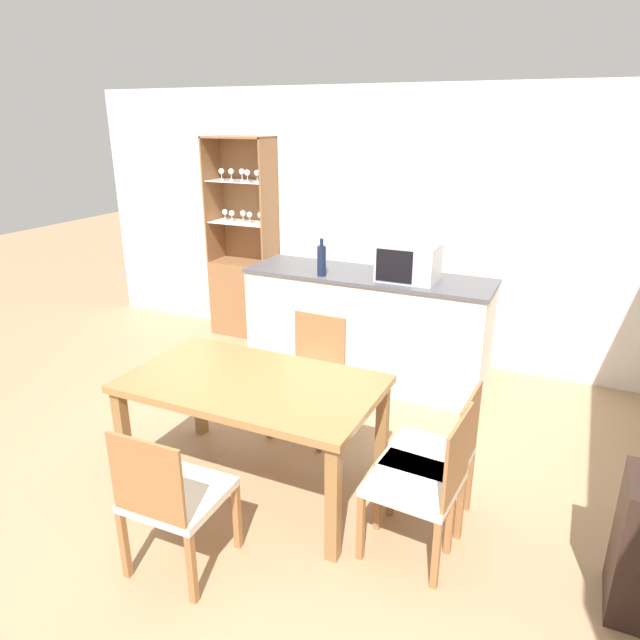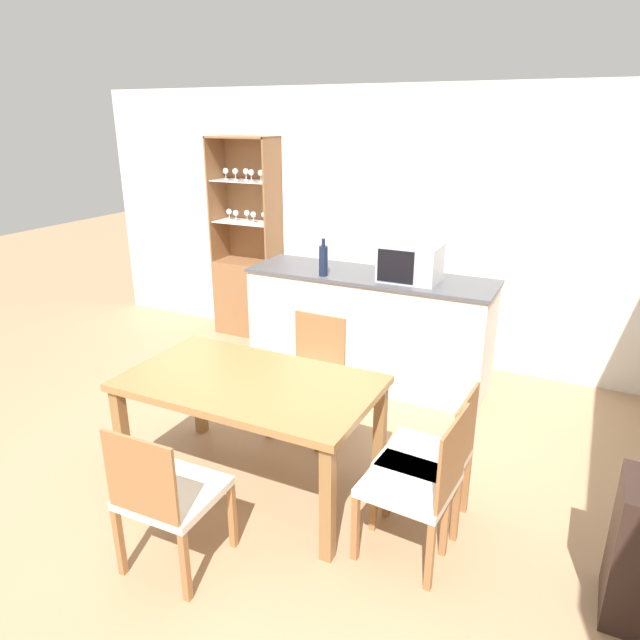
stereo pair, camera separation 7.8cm
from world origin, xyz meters
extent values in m
plane|color=#A37F5B|center=(0.00, 0.00, 0.00)|extent=(18.00, 18.00, 0.00)
cube|color=silver|center=(0.00, 2.63, 1.27)|extent=(6.80, 0.06, 2.55)
cube|color=silver|center=(0.05, 1.89, 0.48)|extent=(2.13, 0.61, 0.95)
cube|color=#4C4C51|center=(0.05, 1.89, 0.97)|extent=(2.16, 0.64, 0.03)
cube|color=brown|center=(-1.55, 2.42, 0.40)|extent=(0.69, 0.36, 0.81)
cube|color=brown|center=(-1.55, 2.59, 1.45)|extent=(0.69, 0.02, 1.28)
cube|color=brown|center=(-1.89, 2.42, 1.45)|extent=(0.02, 0.36, 1.28)
cube|color=brown|center=(-1.21, 2.42, 1.45)|extent=(0.02, 0.36, 1.28)
cube|color=brown|center=(-1.55, 2.42, 2.07)|extent=(0.69, 0.36, 0.02)
cube|color=white|center=(-1.55, 2.42, 1.23)|extent=(0.65, 0.31, 0.01)
cube|color=white|center=(-1.55, 2.42, 1.65)|extent=(0.65, 0.31, 0.01)
cylinder|color=white|center=(-1.77, 2.44, 1.24)|extent=(0.04, 0.04, 0.01)
cylinder|color=white|center=(-1.77, 2.44, 1.27)|extent=(0.01, 0.01, 0.06)
sphere|color=white|center=(-1.77, 2.44, 1.32)|extent=(0.06, 0.06, 0.06)
cylinder|color=white|center=(-1.77, 2.42, 1.66)|extent=(0.04, 0.04, 0.01)
cylinder|color=white|center=(-1.77, 2.42, 1.69)|extent=(0.01, 0.01, 0.06)
sphere|color=white|center=(-1.77, 2.42, 1.74)|extent=(0.06, 0.06, 0.06)
cylinder|color=white|center=(-1.66, 2.41, 1.24)|extent=(0.04, 0.04, 0.01)
cylinder|color=white|center=(-1.66, 2.41, 1.27)|extent=(0.01, 0.01, 0.06)
sphere|color=white|center=(-1.66, 2.41, 1.32)|extent=(0.06, 0.06, 0.06)
cylinder|color=white|center=(-1.66, 2.43, 1.66)|extent=(0.04, 0.04, 0.01)
cylinder|color=white|center=(-1.66, 2.43, 1.69)|extent=(0.01, 0.01, 0.06)
sphere|color=white|center=(-1.66, 2.43, 1.74)|extent=(0.06, 0.06, 0.06)
cylinder|color=white|center=(-1.55, 2.45, 1.24)|extent=(0.04, 0.04, 0.01)
cylinder|color=white|center=(-1.55, 2.45, 1.27)|extent=(0.01, 0.01, 0.06)
sphere|color=white|center=(-1.55, 2.45, 1.32)|extent=(0.06, 0.06, 0.06)
cylinder|color=white|center=(-1.55, 2.46, 1.66)|extent=(0.04, 0.04, 0.01)
cylinder|color=white|center=(-1.55, 2.46, 1.69)|extent=(0.01, 0.01, 0.06)
sphere|color=white|center=(-1.55, 2.46, 1.74)|extent=(0.06, 0.06, 0.06)
cylinder|color=white|center=(-1.44, 2.40, 1.24)|extent=(0.04, 0.04, 0.01)
cylinder|color=white|center=(-1.44, 2.40, 1.27)|extent=(0.01, 0.01, 0.06)
sphere|color=white|center=(-1.44, 2.40, 1.32)|extent=(0.06, 0.06, 0.06)
cylinder|color=white|center=(-1.44, 2.39, 1.66)|extent=(0.04, 0.04, 0.01)
cylinder|color=white|center=(-1.44, 2.39, 1.69)|extent=(0.01, 0.01, 0.06)
sphere|color=white|center=(-1.44, 2.39, 1.74)|extent=(0.06, 0.06, 0.06)
cylinder|color=white|center=(-1.33, 2.44, 1.24)|extent=(0.04, 0.04, 0.01)
cylinder|color=white|center=(-1.33, 2.44, 1.27)|extent=(0.01, 0.01, 0.06)
sphere|color=white|center=(-1.33, 2.44, 1.32)|extent=(0.06, 0.06, 0.06)
cylinder|color=white|center=(-1.33, 2.40, 1.66)|extent=(0.04, 0.04, 0.01)
cylinder|color=white|center=(-1.33, 2.40, 1.69)|extent=(0.01, 0.01, 0.06)
sphere|color=white|center=(-1.33, 2.40, 1.74)|extent=(0.06, 0.06, 0.06)
cube|color=olive|center=(-0.01, 0.07, 0.73)|extent=(1.55, 0.90, 0.05)
cube|color=olive|center=(-0.73, -0.32, 0.35)|extent=(0.07, 0.07, 0.71)
cube|color=olive|center=(0.70, -0.32, 0.35)|extent=(0.07, 0.07, 0.71)
cube|color=olive|center=(-0.73, 0.46, 0.35)|extent=(0.07, 0.07, 0.71)
cube|color=olive|center=(0.70, 0.46, 0.35)|extent=(0.07, 0.07, 0.71)
cube|color=beige|center=(-0.01, -0.68, 0.43)|extent=(0.47, 0.47, 0.05)
cube|color=#936038|center=(-0.01, -0.90, 0.66)|extent=(0.42, 0.03, 0.42)
cube|color=#936038|center=(-0.23, -0.47, 0.20)|extent=(0.04, 0.04, 0.40)
cube|color=#936038|center=(0.19, -0.46, 0.20)|extent=(0.04, 0.04, 0.40)
cube|color=#936038|center=(-0.22, -0.89, 0.20)|extent=(0.04, 0.04, 0.40)
cube|color=#936038|center=(0.20, -0.88, 0.20)|extent=(0.04, 0.04, 0.40)
cube|color=beige|center=(1.06, 0.20, 0.43)|extent=(0.48, 0.48, 0.05)
cube|color=#936038|center=(1.28, 0.19, 0.66)|extent=(0.04, 0.42, 0.42)
cube|color=#936038|center=(0.84, 0.01, 0.20)|extent=(0.04, 0.04, 0.40)
cube|color=#936038|center=(0.86, 0.42, 0.20)|extent=(0.04, 0.04, 0.40)
cube|color=#936038|center=(1.26, -0.01, 0.20)|extent=(0.04, 0.04, 0.40)
cube|color=#936038|center=(1.28, 0.40, 0.20)|extent=(0.04, 0.04, 0.40)
cube|color=beige|center=(1.06, -0.06, 0.43)|extent=(0.49, 0.49, 0.05)
cube|color=#936038|center=(1.28, -0.08, 0.66)|extent=(0.05, 0.42, 0.42)
cube|color=#936038|center=(0.84, -0.26, 0.20)|extent=(0.04, 0.04, 0.40)
cube|color=#936038|center=(0.87, 0.16, 0.20)|extent=(0.04, 0.04, 0.40)
cube|color=#936038|center=(1.25, -0.29, 0.20)|extent=(0.04, 0.04, 0.40)
cube|color=#936038|center=(1.29, 0.13, 0.20)|extent=(0.04, 0.04, 0.40)
cube|color=beige|center=(-0.01, 0.82, 0.43)|extent=(0.47, 0.47, 0.05)
cube|color=#936038|center=(-0.01, 1.04, 0.66)|extent=(0.42, 0.03, 0.42)
cube|color=#936038|center=(0.19, 0.60, 0.20)|extent=(0.04, 0.04, 0.40)
cube|color=#936038|center=(-0.23, 0.61, 0.20)|extent=(0.04, 0.04, 0.40)
cube|color=#936038|center=(0.20, 1.02, 0.20)|extent=(0.04, 0.04, 0.40)
cube|color=#936038|center=(-0.22, 1.03, 0.20)|extent=(0.04, 0.04, 0.40)
cube|color=#B7BABF|center=(0.42, 1.86, 1.14)|extent=(0.48, 0.36, 0.30)
cube|color=black|center=(0.35, 1.68, 1.14)|extent=(0.31, 0.01, 0.26)
cylinder|color=#141E38|center=(-0.29, 1.68, 1.11)|extent=(0.08, 0.08, 0.26)
cylinder|color=#141E38|center=(-0.29, 1.68, 1.27)|extent=(0.03, 0.03, 0.06)
camera|label=1|loc=(1.69, -2.61, 2.28)|focal=32.00mm
camera|label=2|loc=(1.76, -2.57, 2.28)|focal=32.00mm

